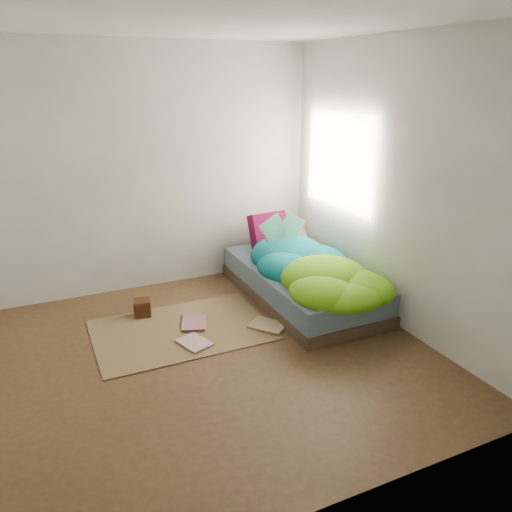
{
  "coord_description": "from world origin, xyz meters",
  "views": [
    {
      "loc": [
        -1.26,
        -3.51,
        2.23
      ],
      "look_at": [
        0.71,
        0.75,
        0.55
      ],
      "focal_mm": 35.0,
      "sensor_mm": 36.0,
      "label": 1
    }
  ],
  "objects_px": {
    "bed": "(301,283)",
    "floor_book_a": "(184,347)",
    "open_book": "(283,220)",
    "pillow_magenta": "(269,232)",
    "wooden_box": "(142,308)",
    "floor_book_b": "(182,324)"
  },
  "relations": [
    {
      "from": "open_book",
      "to": "pillow_magenta",
      "type": "bearing_deg",
      "value": 87.18
    },
    {
      "from": "bed",
      "to": "floor_book_a",
      "type": "height_order",
      "value": "bed"
    },
    {
      "from": "wooden_box",
      "to": "open_book",
      "type": "bearing_deg",
      "value": 0.1
    },
    {
      "from": "floor_book_b",
      "to": "pillow_magenta",
      "type": "bearing_deg",
      "value": 49.96
    },
    {
      "from": "bed",
      "to": "floor_book_b",
      "type": "height_order",
      "value": "bed"
    },
    {
      "from": "wooden_box",
      "to": "pillow_magenta",
      "type": "bearing_deg",
      "value": 14.13
    },
    {
      "from": "pillow_magenta",
      "to": "open_book",
      "type": "distance_m",
      "value": 0.47
    },
    {
      "from": "floor_book_b",
      "to": "bed",
      "type": "bearing_deg",
      "value": 23.15
    },
    {
      "from": "pillow_magenta",
      "to": "wooden_box",
      "type": "xyz_separation_m",
      "value": [
        -1.58,
        -0.4,
        -0.47
      ]
    },
    {
      "from": "pillow_magenta",
      "to": "floor_book_b",
      "type": "height_order",
      "value": "pillow_magenta"
    },
    {
      "from": "wooden_box",
      "to": "floor_book_a",
      "type": "relative_size",
      "value": 0.54
    },
    {
      "from": "floor_book_a",
      "to": "bed",
      "type": "bearing_deg",
      "value": 0.33
    },
    {
      "from": "pillow_magenta",
      "to": "wooden_box",
      "type": "distance_m",
      "value": 1.7
    },
    {
      "from": "open_book",
      "to": "floor_book_b",
      "type": "height_order",
      "value": "open_book"
    },
    {
      "from": "open_book",
      "to": "floor_book_a",
      "type": "xyz_separation_m",
      "value": [
        -1.37,
        -0.8,
        -0.79
      ]
    },
    {
      "from": "pillow_magenta",
      "to": "wooden_box",
      "type": "relative_size",
      "value": 2.75
    },
    {
      "from": "bed",
      "to": "open_book",
      "type": "distance_m",
      "value": 0.7
    },
    {
      "from": "bed",
      "to": "floor_book_a",
      "type": "distance_m",
      "value": 1.55
    },
    {
      "from": "bed",
      "to": "wooden_box",
      "type": "relative_size",
      "value": 12.46
    },
    {
      "from": "pillow_magenta",
      "to": "floor_book_a",
      "type": "bearing_deg",
      "value": -146.61
    },
    {
      "from": "floor_book_a",
      "to": "floor_book_b",
      "type": "xyz_separation_m",
      "value": [
        0.1,
        0.42,
        0.0
      ]
    },
    {
      "from": "bed",
      "to": "wooden_box",
      "type": "xyz_separation_m",
      "value": [
        -1.63,
        0.28,
        -0.08
      ]
    }
  ]
}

